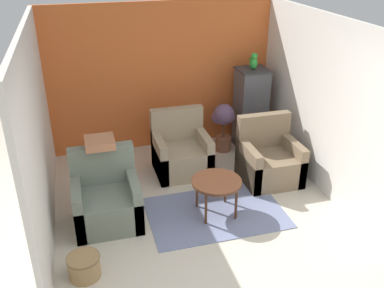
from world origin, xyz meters
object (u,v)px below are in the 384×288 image
armchair_middle (181,153)px  potted_plant (224,122)px  coffee_table (217,184)px  armchair_left (107,201)px  birdcage (251,108)px  parrot (253,61)px  wicker_basket (84,266)px  armchair_right (269,161)px

armchair_middle → potted_plant: 1.03m
coffee_table → armchair_left: armchair_left is taller
birdcage → potted_plant: (-0.51, -0.08, -0.16)m
parrot → wicker_basket: bearing=-139.1°
armchair_right → birdcage: (0.18, 1.20, 0.38)m
armchair_right → birdcage: size_ratio=0.70×
armchair_left → wicker_basket: armchair_left is taller
armchair_left → birdcage: birdcage is taller
armchair_right → parrot: bearing=81.5°
armchair_left → armchair_right: (2.45, 0.43, 0.00)m
potted_plant → armchair_left: bearing=-143.9°
wicker_basket → coffee_table: bearing=22.8°
coffee_table → parrot: (1.22, 1.84, 1.05)m
armchair_middle → parrot: size_ratio=3.46×
armchair_middle → armchair_left: bearing=-140.4°
wicker_basket → potted_plant: bearing=45.3°
armchair_left → wicker_basket: size_ratio=2.66×
armchair_left → parrot: size_ratio=3.46×
armchair_right → birdcage: bearing=81.5°
coffee_table → armchair_right: armchair_right is taller
armchair_middle → birdcage: birdcage is taller
armchair_right → armchair_middle: (-1.20, 0.60, 0.00)m
armchair_right → wicker_basket: bearing=-153.8°
armchair_right → armchair_middle: bearing=153.5°
armchair_right → armchair_left: bearing=-170.1°
parrot → potted_plant: 1.10m
armchair_middle → birdcage: bearing=23.4°
parrot → potted_plant: bearing=-170.6°
armchair_left → parrot: (2.62, 1.63, 1.19)m
armchair_right → birdcage: 1.27m
coffee_table → birdcage: birdcage is taller
armchair_left → potted_plant: 2.63m
armchair_right → parrot: size_ratio=3.46×
potted_plant → armchair_middle: bearing=-149.3°
coffee_table → potted_plant: (0.71, 1.75, 0.07)m
armchair_right → parrot: parrot is taller
parrot → birdcage: bearing=-90.0°
birdcage → wicker_basket: bearing=-139.2°
coffee_table → potted_plant: 1.89m
armchair_right → wicker_basket: (-2.79, -1.37, -0.17)m
armchair_left → potted_plant: armchair_left is taller
armchair_middle → wicker_basket: armchair_middle is taller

